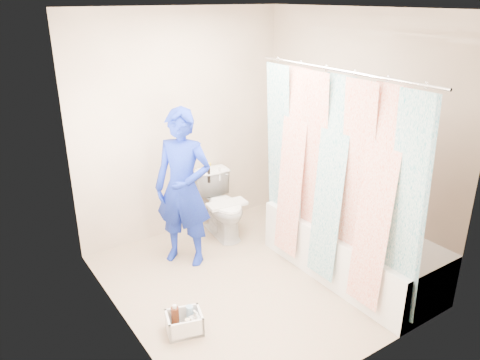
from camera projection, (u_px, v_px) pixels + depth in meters
floor at (251, 280)px, 4.40m from camera, size 2.60×2.60×0.00m
ceiling at (254, 8)px, 3.51m from camera, size 2.40×2.60×0.02m
wall_back at (182, 126)px, 4.96m from camera, size 2.40×0.02×2.40m
wall_front at (372, 215)px, 2.95m from camera, size 2.40×0.02×2.40m
wall_left at (116, 190)px, 3.33m from camera, size 0.02×2.60×2.40m
wall_right at (352, 137)px, 4.58m from camera, size 0.02×2.60×2.40m
bathtub at (351, 248)px, 4.41m from camera, size 0.70×1.75×0.50m
curtain_rod at (340, 71)px, 3.62m from camera, size 0.02×1.90×0.02m
shower_curtain at (331, 182)px, 3.96m from camera, size 0.06×1.75×1.80m
toilet at (223, 205)px, 5.12m from camera, size 0.46×0.72×0.70m
tank_lid at (227, 204)px, 5.01m from camera, size 0.44×0.23×0.03m
tank_internals at (212, 172)px, 5.13m from camera, size 0.17×0.06×0.23m
plumber at (183, 189)px, 4.45m from camera, size 0.65×0.67×1.55m
cleaning_caddy at (185, 323)px, 3.70m from camera, size 0.33×0.29×0.21m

